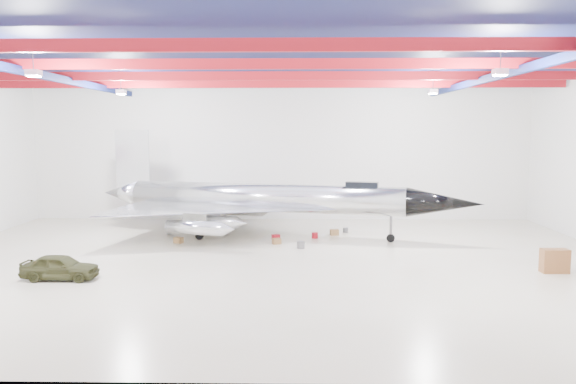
{
  "coord_description": "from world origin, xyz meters",
  "views": [
    {
      "loc": [
        1.44,
        -30.38,
        7.24
      ],
      "look_at": [
        0.83,
        2.0,
        3.66
      ],
      "focal_mm": 35.0,
      "sensor_mm": 36.0,
      "label": 1
    }
  ],
  "objects": [
    {
      "name": "wall_back",
      "position": [
        0.0,
        15.0,
        5.5
      ],
      "size": [
        40.0,
        0.0,
        40.0
      ],
      "primitive_type": "plane",
      "rotation": [
        1.57,
        0.0,
        0.0
      ],
      "color": "silver",
      "rests_on": "floor"
    },
    {
      "name": "parts_bin",
      "position": [
        3.93,
        7.92,
        0.2
      ],
      "size": [
        0.64,
        0.54,
        0.41
      ],
      "primitive_type": "cube",
      "rotation": [
        0.0,
        0.0,
        0.14
      ],
      "color": "olive",
      "rests_on": "floor"
    },
    {
      "name": "spares_box",
      "position": [
        4.8,
        9.02,
        0.17
      ],
      "size": [
        0.43,
        0.43,
        0.33
      ],
      "primitive_type": "cylinder",
      "rotation": [
        0.0,
        0.0,
        -0.19
      ],
      "color": "#59595B",
      "rests_on": "floor"
    },
    {
      "name": "crate_small",
      "position": [
        -7.59,
        8.22,
        0.15
      ],
      "size": [
        0.52,
        0.47,
        0.3
      ],
      "primitive_type": "cube",
      "rotation": [
        0.0,
        0.0,
        0.36
      ],
      "color": "#59595B",
      "rests_on": "floor"
    },
    {
      "name": "jeep",
      "position": [
        -10.15,
        -3.9,
        0.62
      ],
      "size": [
        3.67,
        1.52,
        1.24
      ],
      "primitive_type": "imported",
      "rotation": [
        0.0,
        0.0,
        1.56
      ],
      "color": "#323319",
      "rests_on": "floor"
    },
    {
      "name": "ceiling_structure",
      "position": [
        0.0,
        0.0,
        10.32
      ],
      "size": [
        39.5,
        29.5,
        1.08
      ],
      "color": "maroon",
      "rests_on": "ceiling"
    },
    {
      "name": "oil_barrel",
      "position": [
        0.05,
        4.84,
        0.18
      ],
      "size": [
        0.64,
        0.58,
        0.36
      ],
      "primitive_type": "cube",
      "rotation": [
        0.0,
        0.0,
        0.4
      ],
      "color": "olive",
      "rests_on": "floor"
    },
    {
      "name": "tool_chest",
      "position": [
        2.55,
        6.81,
        0.19
      ],
      "size": [
        0.5,
        0.5,
        0.39
      ],
      "primitive_type": "cylinder",
      "rotation": [
        0.0,
        0.0,
        -0.18
      ],
      "color": "maroon",
      "rests_on": "floor"
    },
    {
      "name": "floor",
      "position": [
        0.0,
        0.0,
        0.0
      ],
      "size": [
        40.0,
        40.0,
        0.0
      ],
      "primitive_type": "plane",
      "color": "beige",
      "rests_on": "ground"
    },
    {
      "name": "ceiling",
      "position": [
        0.0,
        0.0,
        11.0
      ],
      "size": [
        40.0,
        40.0,
        0.0
      ],
      "primitive_type": "plane",
      "rotation": [
        3.14,
        0.0,
        0.0
      ],
      "color": "#0A0F38",
      "rests_on": "wall_back"
    },
    {
      "name": "jet_aircraft",
      "position": [
        -0.93,
        7.57,
        2.38
      ],
      "size": [
        26.29,
        18.33,
        7.26
      ],
      "rotation": [
        0.0,
        0.0,
        -0.24
      ],
      "color": "silver",
      "rests_on": "floor"
    },
    {
      "name": "toolbox_red",
      "position": [
        -0.06,
        6.33,
        0.17
      ],
      "size": [
        0.61,
        0.56,
        0.34
      ],
      "primitive_type": "cube",
      "rotation": [
        0.0,
        0.0,
        0.43
      ],
      "color": "maroon",
      "rests_on": "floor"
    },
    {
      "name": "desk",
      "position": [
        14.51,
        -2.13,
        0.61
      ],
      "size": [
        1.35,
        0.69,
        1.23
      ],
      "primitive_type": "cube",
      "rotation": [
        0.0,
        0.0,
        0.01
      ],
      "color": "brown",
      "rests_on": "floor"
    },
    {
      "name": "engine_drum",
      "position": [
        1.59,
        3.53,
        0.21
      ],
      "size": [
        0.49,
        0.49,
        0.43
      ],
      "primitive_type": "cylinder",
      "rotation": [
        0.0,
        0.0,
        -0.02
      ],
      "color": "#59595B",
      "rests_on": "floor"
    },
    {
      "name": "crate_ply",
      "position": [
        -6.29,
        5.06,
        0.19
      ],
      "size": [
        0.65,
        0.59,
        0.37
      ],
      "primitive_type": "cube",
      "rotation": [
        0.0,
        0.0,
        -0.38
      ],
      "color": "olive",
      "rests_on": "floor"
    }
  ]
}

